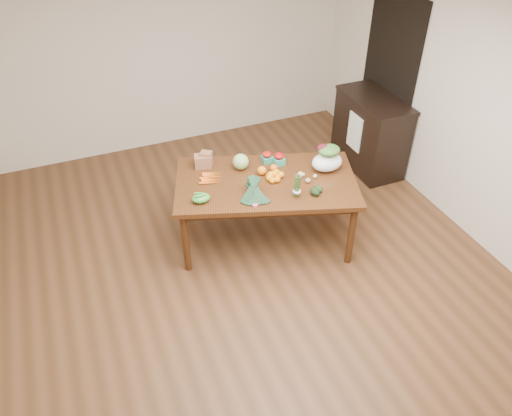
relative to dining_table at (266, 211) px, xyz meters
name	(u,v)px	position (x,y,z in m)	size (l,w,h in m)	color
floor	(248,286)	(-0.43, -0.58, -0.38)	(6.00, 6.00, 0.00)	brown
room_walls	(247,169)	(-0.43, -0.58, 0.97)	(5.02, 6.02, 2.70)	beige
dining_table	(266,211)	(0.00, 0.00, 0.00)	(1.77, 0.99, 0.75)	#532D13
doorway_dark	(388,81)	(2.05, 1.02, 0.68)	(0.02, 1.00, 2.10)	black
cabinet	(370,133)	(1.79, 0.85, 0.10)	(0.52, 1.02, 0.94)	black
dish_towel	(355,132)	(1.53, 0.82, 0.18)	(0.02, 0.28, 0.45)	white
paper_bag	(203,160)	(-0.50, 0.48, 0.45)	(0.22, 0.19, 0.16)	brown
cabbage	(241,162)	(-0.15, 0.30, 0.46)	(0.16, 0.16, 0.16)	#93BF6E
strawberry_basket_a	(267,158)	(0.14, 0.32, 0.42)	(0.10, 0.10, 0.09)	red
strawberry_basket_b	(279,160)	(0.24, 0.23, 0.42)	(0.11, 0.11, 0.10)	red
orange_a	(262,171)	(0.00, 0.12, 0.42)	(0.09, 0.09, 0.09)	orange
orange_b	(274,168)	(0.14, 0.13, 0.41)	(0.08, 0.08, 0.08)	orange
orange_c	(271,175)	(0.06, 0.01, 0.42)	(0.09, 0.09, 0.09)	orange
mandarin_cluster	(274,175)	(0.08, -0.01, 0.43)	(0.18, 0.18, 0.10)	orange
carrots	(211,178)	(-0.49, 0.23, 0.39)	(0.22, 0.22, 0.03)	orange
snap_pea_bag	(201,198)	(-0.70, -0.08, 0.41)	(0.17, 0.13, 0.08)	green
kale_bunch	(254,193)	(-0.23, -0.25, 0.45)	(0.32, 0.40, 0.16)	#15311C
asparagus_bundle	(297,186)	(0.16, -0.35, 0.50)	(0.08, 0.08, 0.25)	#4C7535
potato_a	(300,176)	(0.33, -0.08, 0.40)	(0.05, 0.04, 0.04)	tan
potato_b	(308,181)	(0.36, -0.18, 0.40)	(0.06, 0.05, 0.05)	tan
potato_c	(303,175)	(0.37, -0.07, 0.39)	(0.05, 0.04, 0.04)	tan
potato_d	(300,174)	(0.35, -0.05, 0.40)	(0.05, 0.05, 0.05)	#D2C579
potato_e	(315,176)	(0.47, -0.14, 0.39)	(0.05, 0.04, 0.04)	#CABC75
avocado_a	(315,192)	(0.33, -0.39, 0.41)	(0.07, 0.11, 0.07)	black
avocado_b	(318,189)	(0.39, -0.35, 0.41)	(0.07, 0.10, 0.07)	black
salad_bag	(327,159)	(0.65, -0.05, 0.50)	(0.32, 0.24, 0.25)	white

